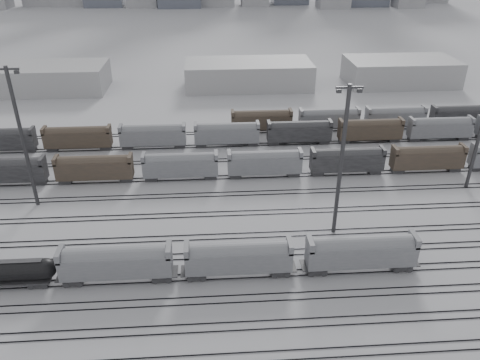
{
  "coord_description": "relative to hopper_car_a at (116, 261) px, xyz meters",
  "views": [
    {
      "loc": [
        -2.84,
        -52.73,
        44.6
      ],
      "look_at": [
        2.37,
        23.16,
        4.0
      ],
      "focal_mm": 35.0,
      "sensor_mm": 36.0,
      "label": 1
    }
  ],
  "objects": [
    {
      "name": "bg_string_far",
      "position": [
        52.17,
        55.0,
        -0.67
      ],
      "size": [
        66.0,
        3.0,
        5.6
      ],
      "color": "#493B2E",
      "rests_on": "ground"
    },
    {
      "name": "bg_string_near",
      "position": [
        24.67,
        31.0,
        -0.67
      ],
      "size": [
        151.0,
        3.0,
        5.6
      ],
      "color": "slate",
      "rests_on": "ground"
    },
    {
      "name": "hopper_car_c",
      "position": [
        35.22,
        0.0,
        0.07
      ],
      "size": [
        16.05,
        3.19,
        5.74
      ],
      "color": "black",
      "rests_on": "ground"
    },
    {
      "name": "hopper_car_a",
      "position": [
        0.0,
        0.0,
        0.0
      ],
      "size": [
        15.71,
        3.12,
        5.62
      ],
      "color": "black",
      "rests_on": "ground"
    },
    {
      "name": "tracks",
      "position": [
        16.67,
        16.5,
        -3.39
      ],
      "size": [
        220.0,
        71.5,
        0.16
      ],
      "color": "black",
      "rests_on": "ground"
    },
    {
      "name": "hopper_car_b",
      "position": [
        17.32,
        -0.0,
        -0.07
      ],
      "size": [
        15.41,
        3.06,
        5.51
      ],
      "color": "black",
      "rests_on": "ground"
    },
    {
      "name": "warehouse_right",
      "position": [
        76.67,
        94.0,
        0.53
      ],
      "size": [
        35.0,
        18.0,
        8.0
      ],
      "primitive_type": "cube",
      "color": "#A2A2A4",
      "rests_on": "ground"
    },
    {
      "name": "warehouse_mid",
      "position": [
        26.67,
        94.0,
        0.53
      ],
      "size": [
        40.0,
        18.0,
        8.0
      ],
      "primitive_type": "cube",
      "color": "#A2A2A4",
      "rests_on": "ground"
    },
    {
      "name": "bg_string_mid",
      "position": [
        34.67,
        47.0,
        -0.67
      ],
      "size": [
        151.0,
        3.0,
        5.6
      ],
      "color": "black",
      "rests_on": "ground"
    },
    {
      "name": "light_mast_b",
      "position": [
        -18.33,
        22.65,
        10.15
      ],
      "size": [
        4.11,
        0.66,
        25.68
      ],
      "color": "#333335",
      "rests_on": "ground"
    },
    {
      "name": "light_mast_c",
      "position": [
        33.95,
        10.19,
        9.97
      ],
      "size": [
        4.06,
        0.65,
        25.35
      ],
      "color": "#333335",
      "rests_on": "ground"
    },
    {
      "name": "ground",
      "position": [
        16.67,
        -1.0,
        -3.47
      ],
      "size": [
        900.0,
        900.0,
        0.0
      ],
      "primitive_type": "plane",
      "color": "silver",
      "rests_on": "ground"
    },
    {
      "name": "warehouse_left",
      "position": [
        -43.33,
        94.0,
        0.53
      ],
      "size": [
        50.0,
        18.0,
        8.0
      ],
      "primitive_type": "cube",
      "color": "#A2A2A4",
      "rests_on": "ground"
    }
  ]
}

